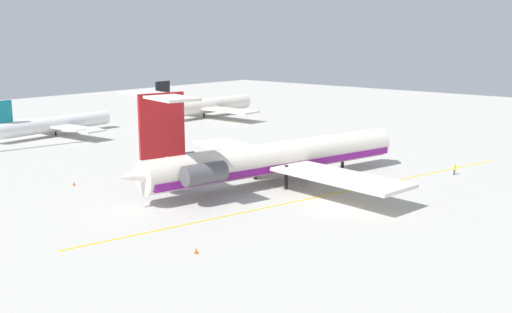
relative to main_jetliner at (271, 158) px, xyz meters
name	(u,v)px	position (x,y,z in m)	size (l,w,h in m)	color
ground	(331,207)	(-3.69, -12.42, -3.65)	(285.75, 285.75, 0.00)	#B7B5AD
main_jetliner	(271,158)	(0.00, 0.00, 0.00)	(45.53, 40.62, 13.38)	silver
airliner_mid_left	(58,123)	(2.88, 58.26, -1.28)	(26.88, 26.58, 8.03)	white
airliner_mid_right	(206,106)	(41.28, 54.57, -0.80)	(32.24, 31.76, 9.68)	silver
ground_crew_near_nose	(455,168)	(21.67, -16.80, -2.59)	(0.27, 0.42, 1.66)	black
safety_cone_nose	(196,251)	(-24.77, -11.45, -3.37)	(0.40, 0.40, 0.55)	#EA590F
safety_cone_wingtip	(74,184)	(-18.09, 19.58, -3.37)	(0.40, 0.40, 0.55)	#EA590F
taxiway_centreline	(332,194)	(1.26, -9.26, -3.64)	(70.20, 0.36, 0.01)	gold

